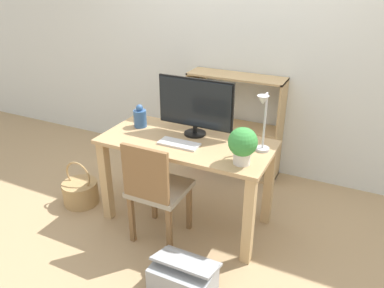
# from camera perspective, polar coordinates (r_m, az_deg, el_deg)

# --- Properties ---
(ground_plane) EXTENTS (10.00, 10.00, 0.00)m
(ground_plane) POSITION_cam_1_polar(r_m,az_deg,el_deg) (3.22, -0.79, -11.28)
(ground_plane) COLOR tan
(wall_back) EXTENTS (8.00, 0.05, 2.60)m
(wall_back) POSITION_cam_1_polar(r_m,az_deg,el_deg) (3.69, 7.31, 15.48)
(wall_back) COLOR silver
(wall_back) RESTS_ON ground_plane
(desk) EXTENTS (1.32, 0.63, 0.73)m
(desk) POSITION_cam_1_polar(r_m,az_deg,el_deg) (2.91, -0.86, -2.04)
(desk) COLOR tan
(desk) RESTS_ON ground_plane
(monitor) EXTENTS (0.62, 0.17, 0.45)m
(monitor) POSITION_cam_1_polar(r_m,az_deg,el_deg) (2.86, 0.50, 6.01)
(monitor) COLOR black
(monitor) RESTS_ON desk
(keyboard) EXTENTS (0.31, 0.13, 0.02)m
(keyboard) POSITION_cam_1_polar(r_m,az_deg,el_deg) (2.78, -2.00, 0.03)
(keyboard) COLOR silver
(keyboard) RESTS_ON desk
(vase) EXTENTS (0.11, 0.11, 0.19)m
(vase) POSITION_cam_1_polar(r_m,az_deg,el_deg) (3.10, -7.93, 4.05)
(vase) COLOR #33598C
(vase) RESTS_ON desk
(desk_lamp) EXTENTS (0.10, 0.19, 0.44)m
(desk_lamp) POSITION_cam_1_polar(r_m,az_deg,el_deg) (2.59, 10.78, 3.92)
(desk_lamp) COLOR #B7B7BC
(desk_lamp) RESTS_ON desk
(potted_plant) EXTENTS (0.20, 0.20, 0.26)m
(potted_plant) POSITION_cam_1_polar(r_m,az_deg,el_deg) (2.48, 7.73, 0.01)
(potted_plant) COLOR silver
(potted_plant) RESTS_ON desk
(chair) EXTENTS (0.40, 0.40, 0.85)m
(chair) POSITION_cam_1_polar(r_m,az_deg,el_deg) (2.76, -5.57, -6.73)
(chair) COLOR #9E937F
(chair) RESTS_ON ground_plane
(bookshelf) EXTENTS (0.93, 0.28, 1.01)m
(bookshelf) POSITION_cam_1_polar(r_m,az_deg,el_deg) (3.82, 3.73, 2.68)
(bookshelf) COLOR tan
(bookshelf) RESTS_ON ground_plane
(basket) EXTENTS (0.31, 0.31, 0.41)m
(basket) POSITION_cam_1_polar(r_m,az_deg,el_deg) (3.50, -16.63, -6.98)
(basket) COLOR tan
(basket) RESTS_ON ground_plane
(storage_box) EXTENTS (0.41, 0.31, 0.26)m
(storage_box) POSITION_cam_1_polar(r_m,az_deg,el_deg) (2.57, -1.34, -19.70)
(storage_box) COLOR #999EA3
(storage_box) RESTS_ON ground_plane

